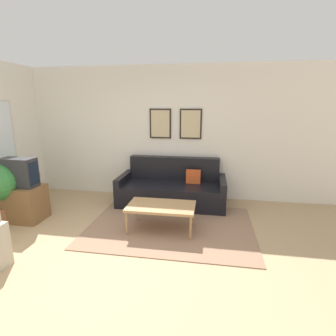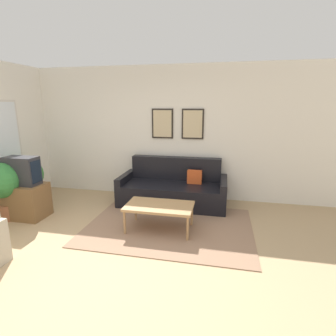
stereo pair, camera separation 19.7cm
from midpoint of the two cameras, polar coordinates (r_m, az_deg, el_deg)
name	(u,v)px [view 1 (the left image)]	position (r m, az deg, el deg)	size (l,w,h in m)	color
ground_plane	(100,270)	(3.49, -16.34, -20.49)	(16.00, 16.00, 0.00)	tan
area_rug	(170,226)	(4.36, -0.78, -12.54)	(2.63, 1.90, 0.01)	#937056
wall_back	(151,133)	(5.54, -4.79, 7.63)	(8.00, 0.09, 2.70)	white
couch	(172,189)	(5.21, -0.14, -4.58)	(2.07, 0.90, 0.89)	black
coffee_table	(161,207)	(4.10, -2.88, -8.54)	(1.04, 0.59, 0.42)	#A87F51
tv_stand	(23,203)	(5.17, -30.01, -6.64)	(0.69, 0.49, 0.59)	brown
tv	(19,172)	(5.03, -30.71, -0.85)	(0.56, 0.28, 0.48)	#2D2D33
potted_plant_by_window	(22,177)	(5.69, -30.00, -1.79)	(0.61, 0.61, 0.92)	slate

